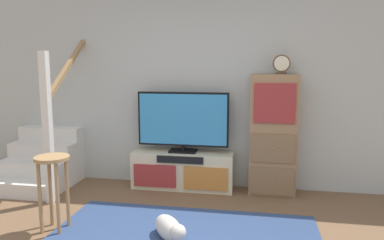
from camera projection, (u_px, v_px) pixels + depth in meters
back_wall at (208, 87)px, 5.01m from camera, size 6.40×0.12×2.70m
media_console at (183, 170)px, 4.97m from camera, size 1.34×0.38×0.49m
television at (183, 120)px, 4.89m from camera, size 1.21×0.22×0.80m
side_cabinet at (273, 135)px, 4.70m from camera, size 0.58×0.38×1.53m
desk_clock at (282, 64)px, 4.54m from camera, size 0.21×0.08×0.24m
staircase at (50, 155)px, 5.30m from camera, size 1.00×1.36×2.20m
bar_stool_near at (53, 176)px, 3.67m from camera, size 0.34×0.34×0.76m
dog at (170, 229)px, 3.51m from camera, size 0.43×0.47×0.23m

